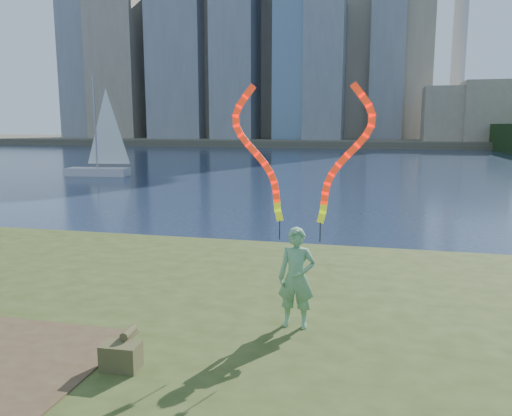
# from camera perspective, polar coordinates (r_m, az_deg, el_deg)

# --- Properties ---
(ground) EXTENTS (320.00, 320.00, 0.00)m
(ground) POSITION_cam_1_polar(r_m,az_deg,el_deg) (9.33, -4.76, -14.75)
(ground) COLOR #192640
(ground) RESTS_ON ground
(grassy_knoll) EXTENTS (20.00, 18.00, 0.80)m
(grassy_knoll) POSITION_cam_1_polar(r_m,az_deg,el_deg) (7.27, -10.80, -19.36)
(grassy_knoll) COLOR #344318
(grassy_knoll) RESTS_ON ground
(far_shore) EXTENTS (320.00, 40.00, 1.20)m
(far_shore) POSITION_cam_1_polar(r_m,az_deg,el_deg) (103.16, 12.12, 7.46)
(far_shore) COLOR #484335
(far_shore) RESTS_ON ground
(woman_with_ribbons) EXTENTS (2.01, 0.37, 3.92)m
(woman_with_ribbons) POSITION_cam_1_polar(r_m,az_deg,el_deg) (7.42, 4.82, -2.97)
(woman_with_ribbons) COLOR #197C20
(woman_with_ribbons) RESTS_ON grassy_knoll
(canvas_bag) EXTENTS (0.48, 0.55, 0.44)m
(canvas_bag) POSITION_cam_1_polar(r_m,az_deg,el_deg) (6.73, -15.11, -15.87)
(canvas_bag) COLOR #484026
(canvas_bag) RESTS_ON grassy_knoll
(sailboat) EXTENTS (4.99, 2.02, 7.49)m
(sailboat) POSITION_cam_1_polar(r_m,az_deg,el_deg) (39.76, -17.37, 5.37)
(sailboat) COLOR beige
(sailboat) RESTS_ON ground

